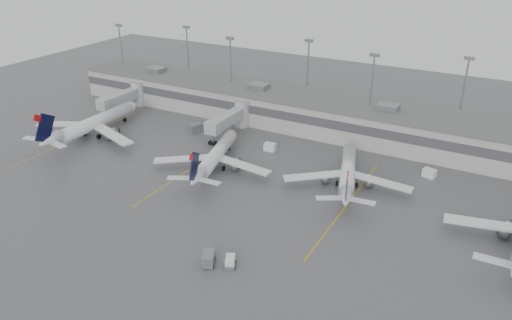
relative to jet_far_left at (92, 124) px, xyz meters
The scene contains 18 objects.
ground 55.93m from the jet_far_left, 27.50° to the right, with size 260.00×260.00×0.00m, color #4D4D4F.
terminal 59.07m from the jet_far_left, 33.04° to the left, with size 152.00×17.00×9.45m.
light_masts 62.99m from the jet_far_left, 37.49° to the left, with size 142.40×8.00×20.60m.
jet_bridge_left 20.83m from the jet_far_left, 106.70° to the left, with size 4.00×17.20×7.00m.
jet_bridge_right 35.21m from the jet_far_left, 34.50° to the left, with size 4.00×17.20×7.00m.
stand_markings 49.66m from the jet_far_left, ahead, with size 105.25×40.00×0.01m.
jet_far_left is the anchor object (origin of this frame).
jet_mid_left 36.65m from the jet_far_left, ahead, with size 25.43×28.87×9.53m.
jet_mid_right 64.56m from the jet_far_left, ahead, with size 24.62×28.04×9.36m.
baggage_tug 64.06m from the jet_far_left, 26.12° to the right, with size 2.52×3.00×1.66m.
baggage_cart 61.75m from the jet_far_left, 28.43° to the right, with size 2.92×3.56×1.99m.
gse_uld_a 12.35m from the jet_far_left, 121.96° to the left, with size 2.40×1.60×1.70m, color white.
gse_uld_b 44.87m from the jet_far_left, 17.65° to the left, with size 2.61×1.74×1.85m, color white.
gse_uld_c 80.20m from the jet_far_left, 12.80° to the left, with size 2.55×1.70×1.80m, color white.
gse_loader 25.58m from the jet_far_left, 35.77° to the left, with size 2.15×3.45×2.15m, color slate.
cone_a 6.08m from the jet_far_left, 86.18° to the left, with size 0.49×0.49×0.78m, color orange.
cone_b 35.03m from the jet_far_left, 15.44° to the left, with size 0.41×0.41×0.65m, color orange.
cone_c 62.15m from the jet_far_left, 10.07° to the left, with size 0.47×0.47×0.74m, color orange.
Camera 1 is at (41.88, -55.62, 47.95)m, focal length 35.00 mm.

